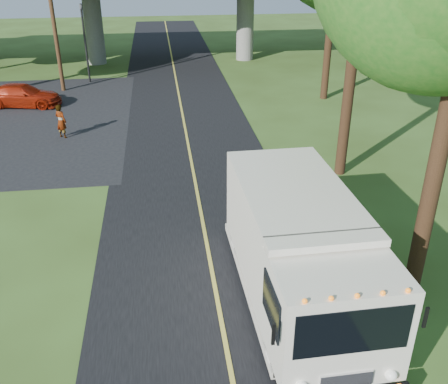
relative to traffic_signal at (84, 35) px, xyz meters
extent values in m
plane|color=#384D1B|center=(6.00, -26.00, -3.20)|extent=(120.00, 120.00, 0.00)
cube|color=black|center=(6.00, -16.00, -3.19)|extent=(7.00, 90.00, 0.02)
cube|color=gold|center=(6.00, -16.00, -3.17)|extent=(0.12, 90.00, 0.01)
cylinder|color=slate|center=(0.00, 6.00, -0.50)|extent=(1.40, 1.40, 5.40)
cylinder|color=slate|center=(12.00, 6.00, -0.50)|extent=(1.40, 1.40, 5.40)
cylinder|color=slate|center=(24.00, 6.00, -0.50)|extent=(1.40, 1.40, 5.40)
cylinder|color=black|center=(0.00, 0.00, -0.60)|extent=(0.14, 0.14, 5.20)
imported|color=black|center=(0.00, 0.00, 1.40)|extent=(0.18, 0.22, 1.10)
cylinder|color=#472D19|center=(-1.50, -2.00, 1.30)|extent=(0.26, 0.26, 9.00)
cylinder|color=#382314|center=(11.50, -25.00, 0.30)|extent=(0.44, 0.44, 7.00)
cylinder|color=#382314|center=(12.20, -17.00, 0.65)|extent=(0.44, 0.44, 7.70)
cylinder|color=#382314|center=(15.00, -6.00, 0.13)|extent=(0.44, 0.44, 6.65)
cube|color=silver|center=(8.09, -24.12, -1.31)|extent=(2.80, 5.01, 2.53)
cube|color=silver|center=(8.16, -27.61, -1.43)|extent=(2.74, 2.08, 2.31)
cube|color=black|center=(8.18, -28.60, -1.06)|extent=(2.36, 0.14, 1.07)
cube|color=silver|center=(8.10, -24.57, -2.86)|extent=(2.84, 6.58, 0.20)
cylinder|color=black|center=(7.01, -27.41, -2.69)|extent=(0.34, 1.02, 1.01)
cylinder|color=black|center=(9.30, -27.36, -2.69)|extent=(0.34, 1.02, 1.01)
cylinder|color=black|center=(6.91, -22.68, -2.69)|extent=(0.34, 1.02, 1.01)
cylinder|color=black|center=(9.21, -22.63, -2.69)|extent=(0.34, 1.02, 1.01)
imported|color=maroon|center=(-3.32, -5.25, -2.55)|extent=(4.73, 2.52, 1.31)
imported|color=gray|center=(-0.17, -11.05, -2.34)|extent=(0.75, 0.70, 1.71)
camera|label=1|loc=(4.74, -35.58, 5.69)|focal=40.00mm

